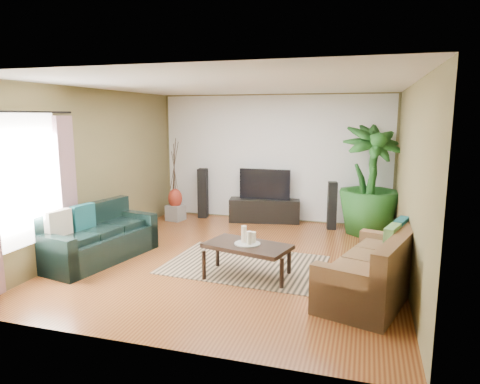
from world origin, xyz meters
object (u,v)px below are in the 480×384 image
at_px(sofa_left, 99,234).
at_px(pedestal, 176,213).
at_px(vase, 175,198).
at_px(side_table, 128,229).
at_px(television, 265,184).
at_px(potted_plant, 370,180).
at_px(sofa_right, 372,263).
at_px(speaker_left, 203,193).
at_px(tv_stand, 264,210).
at_px(speaker_right, 332,206).
at_px(coffee_table, 247,261).

height_order(sofa_left, pedestal, sofa_left).
bearing_deg(vase, side_table, -93.41).
xyz_separation_m(television, vase, (-1.89, -0.42, -0.33)).
bearing_deg(television, potted_plant, -8.57).
relative_size(pedestal, side_table, 0.66).
distance_m(sofa_left, television, 3.71).
relative_size(sofa_right, speaker_left, 1.73).
height_order(sofa_right, tv_stand, sofa_right).
bearing_deg(side_table, television, 47.89).
xyz_separation_m(sofa_left, potted_plant, (4.05, 2.82, 0.62)).
bearing_deg(sofa_right, potted_plant, -161.62).
bearing_deg(sofa_left, speaker_right, -37.52).
relative_size(sofa_left, sofa_right, 1.00).
xyz_separation_m(speaker_left, vase, (-0.48, -0.42, -0.07)).
distance_m(speaker_right, pedestal, 3.34).
bearing_deg(sofa_left, sofa_right, -81.40).
xyz_separation_m(coffee_table, tv_stand, (-0.50, 3.19, 0.01)).
bearing_deg(coffee_table, speaker_left, 135.44).
relative_size(coffee_table, tv_stand, 0.79).
height_order(speaker_left, potted_plant, potted_plant).
bearing_deg(speaker_right, sofa_right, -88.78).
height_order(television, speaker_right, television).
distance_m(potted_plant, side_table, 4.60).
bearing_deg(vase, television, 12.62).
xyz_separation_m(potted_plant, side_table, (-4.12, -1.89, -0.79)).
bearing_deg(speaker_left, pedestal, -144.95).
xyz_separation_m(sofa_left, tv_stand, (1.93, 3.14, -0.18)).
bearing_deg(coffee_table, pedestal, 145.33).
bearing_deg(television, coffee_table, -81.01).
relative_size(sofa_left, television, 1.74).
distance_m(pedestal, side_table, 1.79).
bearing_deg(vase, pedestal, 0.00).
distance_m(potted_plant, pedestal, 4.11).
distance_m(coffee_table, pedestal, 3.66).
distance_m(television, potted_plant, 2.16).
bearing_deg(potted_plant, speaker_left, 174.83).
relative_size(speaker_right, potted_plant, 0.46).
bearing_deg(tv_stand, vase, -177.82).
xyz_separation_m(speaker_right, pedestal, (-3.32, -0.22, -0.31)).
height_order(sofa_left, speaker_left, speaker_left).
relative_size(speaker_right, side_table, 1.91).
relative_size(tv_stand, side_table, 2.97).
xyz_separation_m(television, speaker_right, (1.43, -0.20, -0.34)).
relative_size(television, pedestal, 3.29).
bearing_deg(sofa_left, pedestal, 10.45).
height_order(sofa_left, side_table, sofa_left).
relative_size(television, speaker_left, 0.99).
relative_size(speaker_right, pedestal, 2.89).
xyz_separation_m(sofa_left, pedestal, (0.04, 2.72, -0.26)).
relative_size(sofa_right, potted_plant, 0.91).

